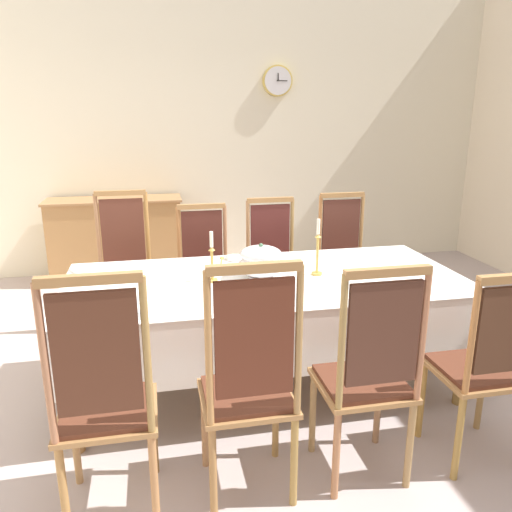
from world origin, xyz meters
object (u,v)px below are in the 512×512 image
soup_tureen (261,262)px  mounted_clock (277,81)px  chair_south_d (486,363)px  bowl_near_left (236,258)px  chair_south_c (368,372)px  chair_south_b (249,382)px  bowl_near_right (401,289)px  chair_north_a (125,266)px  spoon_primary (222,259)px  sideboard (117,239)px  chair_north_b (204,267)px  candlestick_east (317,252)px  chair_south_a (105,398)px  bowl_far_left (132,312)px  chair_north_c (273,262)px  dining_table (266,289)px  chair_north_d (345,257)px  spoon_secondary (414,289)px  candlestick_west (212,262)px

soup_tureen → mounted_clock: mounted_clock is taller
chair_south_d → bowl_near_left: chair_south_d is taller
chair_south_c → soup_tureen: bearing=108.1°
mounted_clock → soup_tureen: bearing=-105.8°
chair_south_b → bowl_near_right: size_ratio=8.38×
chair_north_a → chair_south_d: 2.72m
spoon_primary → mounted_clock: (0.98, 2.34, 1.36)m
chair_north_a → sideboard: (-0.16, 1.59, -0.16)m
chair_north_b → candlestick_east: size_ratio=2.87×
chair_south_a → bowl_far_left: 0.57m
chair_south_a → chair_north_c: bearing=58.0°
dining_table → soup_tureen: soup_tureen is taller
chair_south_b → soup_tureen: (0.27, 0.99, 0.27)m
chair_north_d → soup_tureen: 1.41m
chair_south_b → spoon_primary: 1.48m
mounted_clock → chair_south_d: bearing=-87.5°
bowl_near_left → spoon_secondary: bearing=-41.8°
chair_north_b → chair_north_d: size_ratio=0.95×
soup_tureen → sideboard: (-1.07, 2.58, -0.43)m
chair_north_d → chair_south_d: bearing=90.0°
candlestick_east → candlestick_west: bearing=-180.0°
dining_table → candlestick_west: bearing=-180.0°
chair_north_b → sideboard: bearing=-63.3°
chair_north_a → bowl_near_right: bearing=139.8°
chair_north_a → soup_tureen: chair_north_a is taller
mounted_clock → candlestick_east: bearing=-98.5°
chair_south_a → sideboard: (-0.16, 3.56, -0.16)m
spoon_secondary → candlestick_west: bearing=159.9°
chair_south_d → bowl_far_left: size_ratio=6.68×
chair_south_a → sideboard: size_ratio=0.85×
chair_north_d → spoon_primary: size_ratio=6.42×
candlestick_east → spoon_primary: size_ratio=2.13×
chair_south_c → bowl_far_left: chair_south_c is taller
chair_north_b → chair_south_c: bearing=106.7°
chair_south_c → mounted_clock: (0.48, 3.81, 1.55)m
spoon_secondary → mounted_clock: bearing=89.7°
chair_south_d → spoon_secondary: size_ratio=6.15×
chair_north_c → spoon_secondary: size_ratio=6.23×
chair_north_d → candlestick_east: size_ratio=3.01×
candlestick_west → chair_south_a: bearing=-121.1°
chair_south_b → mounted_clock: size_ratio=3.56×
chair_south_c → bowl_far_left: (-1.12, 0.52, 0.20)m
bowl_near_right → candlestick_west: bearing=158.5°
soup_tureen → bowl_near_left: soup_tureen is taller
chair_north_d → candlestick_east: candlestick_east is taller
chair_north_c → chair_north_a: bearing=-0.3°
chair_south_d → spoon_primary: chair_south_d is taller
chair_south_b → chair_north_d: (1.23, 1.97, -0.03)m
chair_south_d → soup_tureen: (-0.97, 0.98, 0.31)m
soup_tureen → spoon_primary: (-0.19, 0.48, -0.11)m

